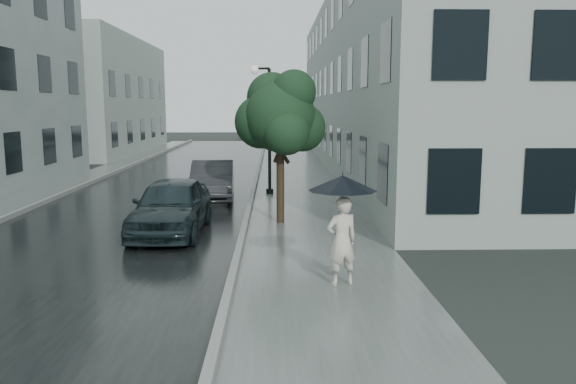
{
  "coord_description": "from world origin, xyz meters",
  "views": [
    {
      "loc": [
        -0.77,
        -11.0,
        3.29
      ],
      "look_at": [
        -0.45,
        1.92,
        1.3
      ],
      "focal_mm": 35.0,
      "sensor_mm": 36.0,
      "label": 1
    }
  ],
  "objects_px": {
    "car_near": "(171,206)",
    "car_far": "(213,180)",
    "street_tree": "(280,116)",
    "pedestrian": "(342,241)",
    "lamp_post": "(265,121)"
  },
  "relations": [
    {
      "from": "lamp_post",
      "to": "car_near",
      "type": "relative_size",
      "value": 1.11
    },
    {
      "from": "car_near",
      "to": "street_tree",
      "type": "bearing_deg",
      "value": 27.24
    },
    {
      "from": "car_far",
      "to": "pedestrian",
      "type": "bearing_deg",
      "value": -74.34
    },
    {
      "from": "street_tree",
      "to": "car_far",
      "type": "xyz_separation_m",
      "value": [
        -2.36,
        4.03,
        -2.32
      ]
    },
    {
      "from": "pedestrian",
      "to": "car_far",
      "type": "distance_m",
      "value": 10.34
    },
    {
      "from": "pedestrian",
      "to": "lamp_post",
      "type": "xyz_separation_m",
      "value": [
        -1.57,
        10.95,
        1.9
      ]
    },
    {
      "from": "car_near",
      "to": "car_far",
      "type": "xyz_separation_m",
      "value": [
        0.48,
        5.42,
        -0.04
      ]
    },
    {
      "from": "car_near",
      "to": "car_far",
      "type": "distance_m",
      "value": 5.45
    },
    {
      "from": "lamp_post",
      "to": "car_far",
      "type": "xyz_separation_m",
      "value": [
        -1.86,
        -1.19,
        -2.04
      ]
    },
    {
      "from": "pedestrian",
      "to": "lamp_post",
      "type": "relative_size",
      "value": 0.35
    },
    {
      "from": "street_tree",
      "to": "car_near",
      "type": "bearing_deg",
      "value": -153.75
    },
    {
      "from": "pedestrian",
      "to": "street_tree",
      "type": "xyz_separation_m",
      "value": [
        -1.07,
        5.73,
        2.17
      ]
    },
    {
      "from": "car_near",
      "to": "car_far",
      "type": "height_order",
      "value": "car_near"
    },
    {
      "from": "street_tree",
      "to": "car_near",
      "type": "relative_size",
      "value": 1.0
    },
    {
      "from": "car_near",
      "to": "car_far",
      "type": "relative_size",
      "value": 1.03
    }
  ]
}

